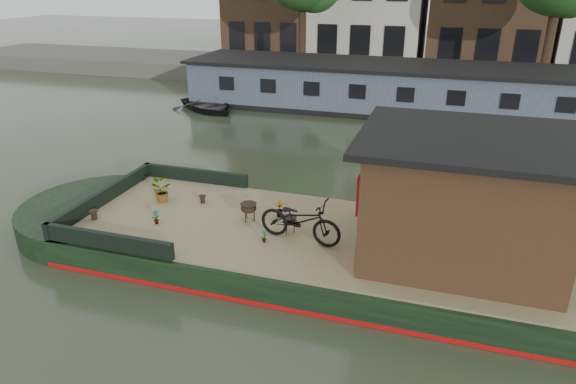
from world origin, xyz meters
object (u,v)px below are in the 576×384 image
(cabin, at_px, (463,196))
(bicycle, at_px, (300,220))
(dinghy, at_px, (208,103))
(brazier_rear, at_px, (249,212))
(potted_plant_a, at_px, (156,217))
(brazier_front, at_px, (289,225))

(cabin, height_order, bicycle, cabin)
(dinghy, bearing_deg, brazier_rear, -117.43)
(brazier_rear, xyz_separation_m, dinghy, (-6.51, 11.36, -0.50))
(bicycle, xyz_separation_m, potted_plant_a, (-3.25, -0.22, -0.30))
(bicycle, bearing_deg, cabin, -74.10)
(cabin, relative_size, brazier_front, 10.78)
(potted_plant_a, xyz_separation_m, dinghy, (-4.61, 12.14, -0.45))
(cabin, xyz_separation_m, bicycle, (-3.08, -0.42, -0.76))
(potted_plant_a, bearing_deg, brazier_rear, 22.20)
(cabin, bearing_deg, potted_plant_a, -174.26)
(brazier_rear, height_order, dinghy, brazier_rear)
(bicycle, relative_size, brazier_rear, 4.26)
(brazier_rear, bearing_deg, brazier_front, -15.51)
(cabin, relative_size, bicycle, 2.24)
(bicycle, height_order, dinghy, bicycle)
(brazier_front, xyz_separation_m, brazier_rear, (-1.04, 0.29, 0.02))
(brazier_front, bearing_deg, potted_plant_a, -170.60)
(cabin, bearing_deg, brazier_front, -177.46)
(brazier_rear, relative_size, dinghy, 0.12)
(potted_plant_a, relative_size, brazier_front, 0.90)
(brazier_front, height_order, dinghy, brazier_front)
(bicycle, bearing_deg, brazier_front, 58.63)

